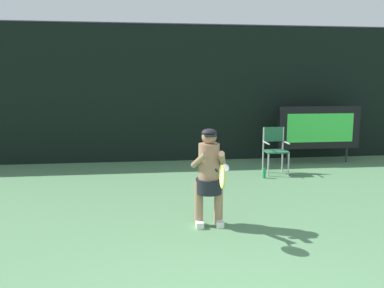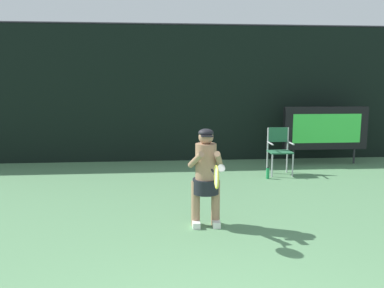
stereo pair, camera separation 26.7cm
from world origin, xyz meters
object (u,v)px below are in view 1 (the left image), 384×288
(water_bottle, at_px, (264,173))
(umpire_chair, at_px, (275,147))
(tennis_player, at_px, (209,174))
(scoreboard, at_px, (319,128))
(tennis_racket, at_px, (222,176))

(water_bottle, bearing_deg, umpire_chair, 48.40)
(water_bottle, relative_size, tennis_player, 0.18)
(scoreboard, distance_m, tennis_racket, 6.06)
(scoreboard, distance_m, umpire_chair, 1.87)
(tennis_player, xyz_separation_m, tennis_racket, (0.05, -0.68, 0.12))
(scoreboard, height_order, tennis_racket, scoreboard)
(water_bottle, bearing_deg, scoreboard, 37.19)
(scoreboard, bearing_deg, tennis_racket, -126.28)
(scoreboard, xyz_separation_m, tennis_player, (-3.64, -4.20, -0.15))
(tennis_racket, bearing_deg, tennis_player, 85.47)
(water_bottle, height_order, tennis_racket, tennis_racket)
(tennis_player, bearing_deg, scoreboard, 49.14)
(scoreboard, bearing_deg, water_bottle, -142.81)
(umpire_chair, bearing_deg, tennis_racket, -118.03)
(scoreboard, height_order, water_bottle, scoreboard)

